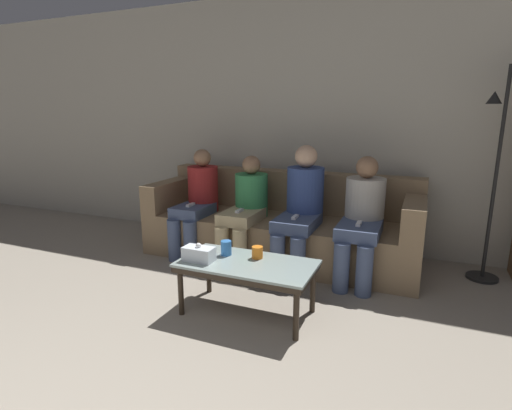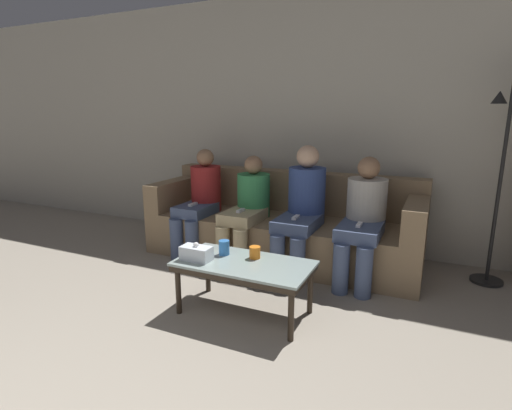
# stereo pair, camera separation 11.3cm
# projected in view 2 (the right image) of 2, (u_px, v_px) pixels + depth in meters

# --- Properties ---
(wall_back) EXTENTS (12.00, 0.06, 2.60)m
(wall_back) POSITION_uv_depth(u_px,v_px,m) (302.00, 124.00, 4.21)
(wall_back) COLOR #B7B2A3
(wall_back) RESTS_ON ground_plane
(couch) EXTENTS (2.64, 0.89, 0.83)m
(couch) POSITION_uv_depth(u_px,v_px,m) (283.00, 227.00, 3.98)
(couch) COLOR #897051
(couch) RESTS_ON ground_plane
(coffee_table) EXTENTS (0.96, 0.50, 0.39)m
(coffee_table) POSITION_uv_depth(u_px,v_px,m) (244.00, 268.00, 2.82)
(coffee_table) COLOR #8C9E99
(coffee_table) RESTS_ON ground_plane
(cup_near_left) EXTENTS (0.08, 0.08, 0.11)m
(cup_near_left) POSITION_uv_depth(u_px,v_px,m) (224.00, 248.00, 2.95)
(cup_near_left) COLOR #3372BF
(cup_near_left) RESTS_ON coffee_table
(cup_near_right) EXTENTS (0.08, 0.08, 0.09)m
(cup_near_right) POSITION_uv_depth(u_px,v_px,m) (255.00, 252.00, 2.88)
(cup_near_right) COLOR orange
(cup_near_right) RESTS_ON coffee_table
(tissue_box) EXTENTS (0.22, 0.12, 0.13)m
(tissue_box) POSITION_uv_depth(u_px,v_px,m) (196.00, 253.00, 2.84)
(tissue_box) COLOR silver
(tissue_box) RESTS_ON coffee_table
(standing_lamp) EXTENTS (0.31, 0.26, 1.80)m
(standing_lamp) POSITION_uv_depth(u_px,v_px,m) (507.00, 153.00, 3.17)
(standing_lamp) COLOR black
(standing_lamp) RESTS_ON ground_plane
(seated_person_left_end) EXTENTS (0.31, 0.64, 1.05)m
(seated_person_left_end) POSITION_uv_depth(u_px,v_px,m) (200.00, 199.00, 4.06)
(seated_person_left_end) COLOR #47567A
(seated_person_left_end) RESTS_ON ground_plane
(seated_person_mid_left) EXTENTS (0.32, 0.69, 1.01)m
(seated_person_mid_left) POSITION_uv_depth(u_px,v_px,m) (248.00, 206.00, 3.83)
(seated_person_mid_left) COLOR tan
(seated_person_mid_left) RESTS_ON ground_plane
(seated_person_mid_right) EXTENTS (0.34, 0.73, 1.13)m
(seated_person_mid_right) POSITION_uv_depth(u_px,v_px,m) (303.00, 205.00, 3.61)
(seated_person_mid_right) COLOR #47567A
(seated_person_mid_right) RESTS_ON ground_plane
(seated_person_right_end) EXTENTS (0.34, 0.73, 1.05)m
(seated_person_right_end) POSITION_uv_depth(u_px,v_px,m) (363.00, 216.00, 3.38)
(seated_person_right_end) COLOR #47567A
(seated_person_right_end) RESTS_ON ground_plane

